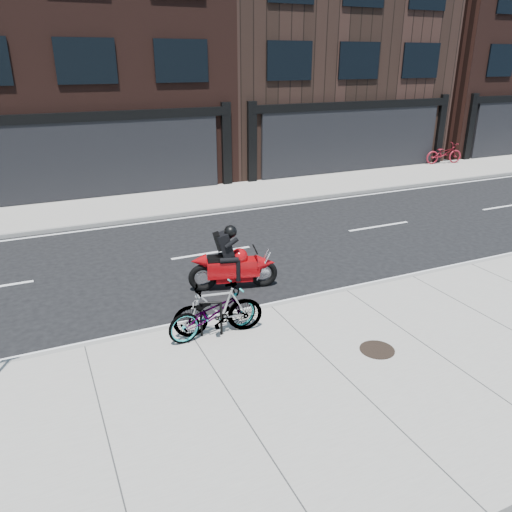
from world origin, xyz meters
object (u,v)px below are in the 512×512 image
bicycle_far (444,153)px  motorcycle (237,263)px  bicycle_front (213,312)px  bicycle_rear (218,309)px  manhole_cover (377,350)px  bike_rack (211,316)px

bicycle_far → motorcycle: bearing=131.3°
bicycle_front → bicycle_far: bicycle_far is taller
bicycle_rear → bicycle_front: bearing=-80.5°
manhole_cover → bicycle_far: bearing=42.9°
bike_rack → manhole_cover: bearing=-34.4°
bicycle_far → manhole_cover: bicycle_far is taller
bike_rack → manhole_cover: size_ratio=1.12×
bicycle_rear → manhole_cover: bicycle_rear is taller
motorcycle → bicycle_rear: bearing=-106.8°
bicycle_rear → motorcycle: bearing=158.3°
bicycle_front → bicycle_rear: bicycle_rear is taller
bike_rack → motorcycle: size_ratio=0.34×
motorcycle → bicycle_far: motorcycle is taller
motorcycle → manhole_cover: (1.25, -3.91, -0.53)m
bicycle_front → motorcycle: bearing=-38.6°
bike_rack → bicycle_far: 20.66m
bicycle_front → manhole_cover: bearing=-130.2°
bike_rack → bicycle_far: (17.10, 11.60, 0.10)m
bike_rack → bicycle_far: size_ratio=0.37×
bicycle_front → manhole_cover: (2.62, -1.83, -0.49)m
motorcycle → bike_rack: bearing=-109.7°
bicycle_front → motorcycle: motorcycle is taller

